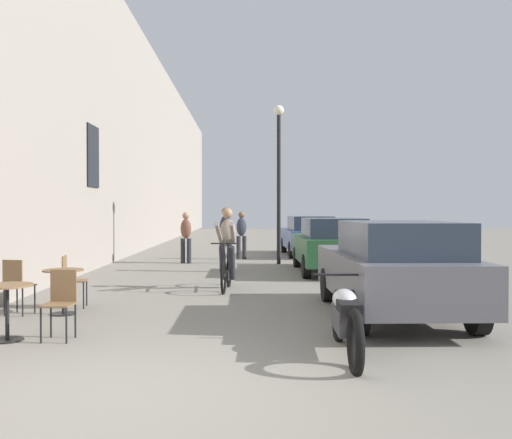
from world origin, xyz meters
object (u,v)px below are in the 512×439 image
Objects in this scene: pedestrian_mid at (186,235)px; parked_car_second at (331,244)px; cafe_table_near at (7,300)px; street_lamp at (279,163)px; pedestrian_far at (241,232)px; parked_car_nearest at (393,267)px; cafe_chair_near_toward_street at (61,299)px; cafe_table_mid at (63,282)px; parked_motorcycle at (346,319)px; cyclist_on_bicycle at (227,251)px; cafe_chair_mid_toward_street at (17,283)px; cafe_chair_mid_toward_wall at (71,277)px; parked_car_third at (309,235)px; pedestrian_near at (226,235)px.

pedestrian_mid is 0.39× the size of parked_car_second.
street_lamp is (4.05, 10.06, 2.59)m from cafe_table_near.
pedestrian_far reaches higher than parked_car_nearest.
cafe_chair_near_toward_street is 1.80m from cafe_table_mid.
parked_car_second is (5.18, 5.86, 0.24)m from cafe_table_mid.
cafe_chair_near_toward_street is 0.18× the size of street_lamp.
street_lamp is (1.17, -1.70, 2.20)m from pedestrian_far.
parked_car_nearest reaches higher than cafe_table_near.
parked_car_nearest is 2.53m from parked_motorcycle.
cafe_table_mid is 3.79m from cyclist_on_bicycle.
pedestrian_far reaches higher than pedestrian_mid.
cafe_chair_mid_toward_street is 4.34m from cyclist_on_bicycle.
pedestrian_mid reaches higher than cafe_chair_mid_toward_wall.
pedestrian_mid reaches higher than parked_car_second.
cafe_table_mid is 0.45× the size of pedestrian_mid.
cyclist_on_bicycle is 6.08m from street_lamp.
cafe_chair_mid_toward_wall is 0.22× the size of parked_car_second.
parked_car_third is at bearing 85.44° from parked_motorcycle.
cafe_table_mid is at bearing -96.89° from pedestrian_mid.
parked_motorcycle is at bearing -74.56° from pedestrian_mid.
cyclist_on_bicycle is (2.52, 2.81, 0.29)m from cafe_table_mid.
cafe_chair_near_toward_street is (0.65, 0.08, -0.00)m from cafe_table_near.
pedestrian_near is 7.03m from parked_car_nearest.
pedestrian_mid is at bearing 104.58° from cyclist_on_bicycle.
cafe_chair_mid_toward_street reaches higher than cafe_table_near.
street_lamp is 8.98m from parked_car_nearest.
street_lamp reaches higher than cafe_table_mid.
parked_car_third reaches higher than cafe_chair_mid_toward_wall.
cafe_table_mid is at bearing -131.46° from parked_car_second.
parked_motorcycle is (1.72, -8.65, -0.58)m from pedestrian_near.
pedestrian_mid is at bearing 118.93° from pedestrian_near.
parked_car_nearest is (4.70, 1.42, 0.26)m from cafe_chair_near_toward_street.
cafe_chair_mid_toward_wall is 5.39m from parked_car_nearest.
parked_motorcycle is at bearing -12.89° from cafe_chair_near_toward_street.
pedestrian_mid is 0.33× the size of street_lamp.
street_lamp is 2.28× the size of parked_motorcycle.
cyclist_on_bicycle reaches higher than parked_motorcycle.
cafe_chair_near_toward_street is at bearing -113.71° from cyclist_on_bicycle.
cafe_chair_near_toward_street is 1.24× the size of cafe_table_mid.
cafe_chair_near_toward_street reaches higher than cafe_table_near.
street_lamp is 1.19× the size of parked_car_third.
parked_car_second is at bearing -32.86° from pedestrian_mid.
parked_car_second is at bearing 44.93° from cafe_chair_mid_toward_wall.
cafe_chair_near_toward_street is 14.03m from parked_car_third.
parked_car_third is at bearing 72.80° from cyclist_on_bicycle.
cafe_table_near is 0.17× the size of parked_car_nearest.
cafe_table_mid is 0.41× the size of cyclist_on_bicycle.
cafe_chair_mid_toward_wall is 0.51× the size of pedestrian_near.
street_lamp reaches higher than cafe_chair_near_toward_street.
pedestrian_far reaches higher than parked_motorcycle.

